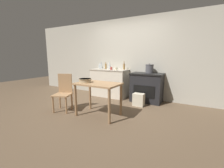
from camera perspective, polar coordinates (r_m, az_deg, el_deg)
name	(u,v)px	position (r m, az deg, el deg)	size (l,w,h in m)	color
ground_plane	(103,110)	(3.86, -3.45, -9.85)	(14.00, 14.00, 0.00)	brown
wall_back	(129,59)	(5.03, 6.34, 9.63)	(8.00, 0.07, 2.55)	#B2AD9E
counter_cabinet	(109,83)	(5.08, -1.02, 0.46)	(1.27, 0.57, 0.92)	beige
stove	(147,87)	(4.58, 13.09, -1.27)	(0.92, 0.59, 0.86)	black
work_table	(98,89)	(3.36, -5.28, -1.82)	(0.98, 0.62, 0.76)	#A87F56
chair	(64,92)	(3.92, -17.95, -2.75)	(0.52, 0.52, 0.91)	#A87F56
flour_sack	(139,100)	(4.19, 10.12, -5.90)	(0.30, 0.21, 0.34)	beige
stock_pot	(149,69)	(4.55, 14.07, 5.69)	(0.24, 0.24, 0.28)	#4C4C51
mixing_bowl_large	(85,80)	(3.44, -10.18, 1.40)	(0.29, 0.29, 0.09)	tan
bottle_far_left	(100,66)	(5.41, -4.74, 6.73)	(0.07, 0.07, 0.20)	silver
bottle_left	(110,66)	(5.04, -0.92, 6.73)	(0.06, 0.06, 0.25)	silver
bottle_mid_left	(101,66)	(5.22, -4.08, 6.83)	(0.06, 0.06, 0.25)	silver
bottle_center_left	(106,66)	(5.11, -2.38, 6.75)	(0.06, 0.06, 0.24)	olive
bottle_center	(124,66)	(4.89, 4.60, 6.68)	(0.06, 0.06, 0.27)	olive
cup_center_right	(111,68)	(4.79, -0.30, 5.95)	(0.07, 0.07, 0.09)	#B74C42
cup_mid_right	(116,69)	(4.76, 1.63, 5.85)	(0.07, 0.07, 0.08)	beige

